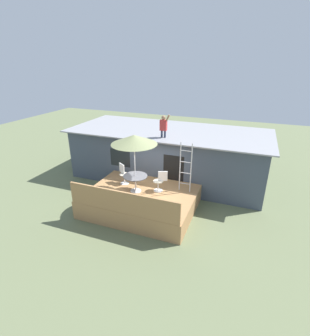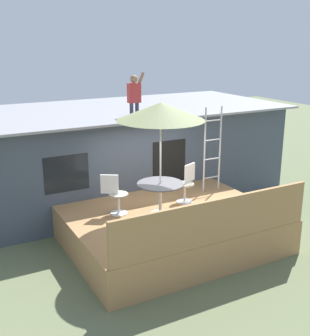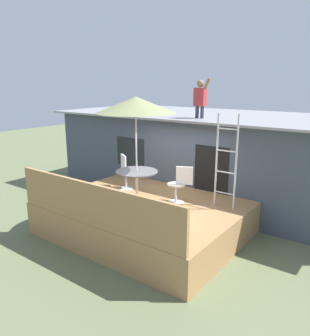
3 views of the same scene
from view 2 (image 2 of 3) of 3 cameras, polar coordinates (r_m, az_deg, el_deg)
name	(u,v)px [view 2 (image 2 of 3)]	position (r m, az deg, el deg)	size (l,w,h in m)	color
ground_plane	(169,243)	(10.37, 1.84, -9.81)	(40.00, 40.00, 0.00)	#66704C
house	(109,153)	(12.94, -6.10, 1.92)	(10.50, 4.50, 2.68)	#424C5B
deck	(169,227)	(10.20, 1.86, -7.79)	(4.60, 3.71, 0.80)	#A87A4C
deck_railing	(216,221)	(8.48, 8.08, -6.95)	(4.50, 0.08, 0.90)	#A87A4C
patio_table	(160,190)	(9.65, 0.71, -2.92)	(1.04, 1.04, 0.74)	silver
patio_umbrella	(161,111)	(9.21, 0.75, 7.46)	(1.90, 1.90, 2.54)	silver
step_ladder	(212,149)	(11.18, 7.56, 2.44)	(0.52, 0.04, 2.20)	silver
person_figure	(134,92)	(11.39, -2.73, 9.94)	(0.47, 0.20, 1.11)	#33384C
patio_chair_left	(115,195)	(9.80, -5.24, -3.50)	(0.57, 0.45, 0.92)	silver
patio_chair_right	(187,184)	(10.51, 4.18, -2.05)	(0.59, 0.44, 0.92)	silver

